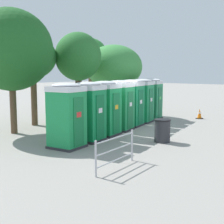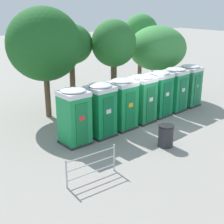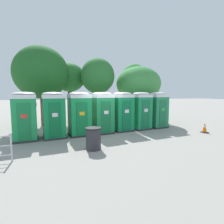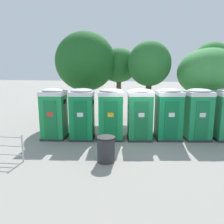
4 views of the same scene
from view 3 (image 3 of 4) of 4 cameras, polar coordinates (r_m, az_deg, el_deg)
The scene contains 15 objects.
ground_plane at distance 10.97m, azimuth -3.05°, elevation -6.87°, with size 120.00×120.00×0.00m, color gray.
portapotty_0 at distance 10.14m, azimuth -26.57°, elevation -1.23°, with size 1.34×1.36×2.54m.
portapotty_1 at distance 10.13m, azimuth -18.47°, elevation -0.90°, with size 1.36×1.39×2.54m.
portapotty_2 at distance 10.38m, azimuth -10.59°, elevation -0.52°, with size 1.42×1.41×2.54m.
portapotty_3 at distance 10.80m, azimuth -3.17°, elevation -0.17°, with size 1.42×1.43×2.54m.
portapotty_4 at distance 11.46m, azimuth 3.37°, elevation 0.19°, with size 1.45×1.43×2.54m.
portapotty_5 at distance 12.18m, azimuth 9.37°, elevation 0.48°, with size 1.43×1.43×2.54m.
portapotty_6 at distance 13.02m, azimuth 14.63°, elevation 0.72°, with size 1.39×1.41×2.54m.
street_tree_0 at distance 18.18m, azimuth 7.25°, elevation 11.19°, with size 2.51×2.51×5.40m.
street_tree_1 at distance 14.03m, azimuth -4.70°, elevation 11.43°, with size 2.64×2.64×5.18m.
street_tree_2 at distance 14.18m, azimuth -22.11°, elevation 11.76°, with size 3.93×3.93×5.90m.
street_tree_3 at distance 15.26m, azimuth 8.59°, elevation 9.08°, with size 3.77×3.77×4.72m.
street_tree_4 at distance 15.16m, azimuth -13.66°, elevation 10.70°, with size 2.55×2.55×4.94m.
trash_can at distance 7.80m, azimuth -6.11°, elevation -8.59°, with size 0.70×0.70×0.97m.
traffic_cone at distance 12.45m, azimuth 28.00°, elevation -4.57°, with size 0.36×0.36×0.64m.
Camera 3 is at (-1.99, -10.50, 2.47)m, focal length 28.00 mm.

